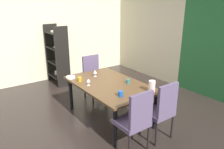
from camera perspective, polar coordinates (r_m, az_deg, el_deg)
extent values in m
cube|color=black|center=(4.48, -4.88, -11.16)|extent=(5.61, 5.71, 0.02)
cube|color=beige|center=(6.83, 9.02, 12.00)|extent=(2.69, 0.10, 2.90)
cube|color=beige|center=(6.47, -18.21, 10.96)|extent=(0.10, 5.71, 2.90)
cube|color=#50371F|center=(4.13, -0.65, -2.61)|extent=(1.76, 1.09, 0.04)
cylinder|color=black|center=(5.10, -1.61, -2.82)|extent=(0.07, 0.07, 0.70)
cylinder|color=black|center=(4.02, 11.23, -9.39)|extent=(0.07, 0.07, 0.70)
cylinder|color=black|center=(4.70, -10.67, -5.10)|extent=(0.07, 0.07, 0.70)
cylinder|color=black|center=(3.49, 0.82, -13.62)|extent=(0.07, 0.07, 0.70)
cube|color=#52435F|center=(3.40, 5.05, -12.38)|extent=(0.44, 0.44, 0.07)
cube|color=#52435F|center=(3.14, 7.60, -9.52)|extent=(0.05, 0.42, 0.55)
cylinder|color=black|center=(3.56, 0.46, -15.51)|extent=(0.04, 0.04, 0.43)
cylinder|color=black|center=(3.76, 5.26, -13.54)|extent=(0.04, 0.04, 0.43)
cylinder|color=black|center=(3.32, 4.55, -18.45)|extent=(0.04, 0.04, 0.43)
cylinder|color=black|center=(3.53, 9.45, -16.09)|extent=(0.04, 0.04, 0.43)
cube|color=#52435F|center=(5.12, -4.33, -1.39)|extent=(0.44, 0.44, 0.07)
cube|color=#52435F|center=(5.20, -5.56, 2.05)|extent=(0.05, 0.42, 0.55)
cylinder|color=black|center=(5.16, -1.35, -4.16)|extent=(0.04, 0.04, 0.43)
cylinder|color=black|center=(4.97, -4.98, -5.14)|extent=(0.04, 0.04, 0.43)
cylinder|color=black|center=(5.45, -3.62, -2.90)|extent=(0.04, 0.04, 0.43)
cylinder|color=black|center=(5.28, -7.11, -3.77)|extent=(0.04, 0.04, 0.43)
cube|color=#52435F|center=(3.75, 11.61, -9.61)|extent=(0.44, 0.44, 0.07)
cube|color=#52435F|center=(3.51, 14.30, -6.78)|extent=(0.05, 0.42, 0.56)
cylinder|color=black|center=(3.86, 7.29, -12.68)|extent=(0.04, 0.04, 0.43)
cylinder|color=black|center=(4.10, 11.26, -10.92)|extent=(0.04, 0.04, 0.43)
cylinder|color=black|center=(3.64, 11.49, -15.06)|extent=(0.04, 0.04, 0.43)
cylinder|color=black|center=(3.89, 15.42, -12.99)|extent=(0.04, 0.04, 0.43)
cube|color=black|center=(6.54, -15.33, 5.56)|extent=(0.05, 0.37, 1.62)
cube|color=black|center=(5.89, -12.80, 4.36)|extent=(0.05, 0.37, 1.62)
cube|color=black|center=(6.37, -13.70, -0.30)|extent=(0.75, 0.37, 0.02)
cylinder|color=white|center=(6.29, -13.43, -0.14)|extent=(0.15, 0.15, 0.06)
cylinder|color=#EEE4D0|center=(6.47, -14.18, 0.50)|extent=(0.13, 0.13, 0.09)
cube|color=black|center=(6.26, -13.98, 3.20)|extent=(0.75, 0.37, 0.02)
cylinder|color=beige|center=(6.20, -13.81, 3.31)|extent=(0.16, 0.16, 0.02)
cube|color=black|center=(6.17, -14.27, 6.82)|extent=(0.75, 0.37, 0.02)
cylinder|color=white|center=(6.12, -14.12, 6.97)|extent=(0.20, 0.20, 0.02)
cube|color=black|center=(6.10, -14.58, 10.53)|extent=(0.75, 0.37, 0.02)
cylinder|color=beige|center=(6.17, -14.89, 10.88)|extent=(0.19, 0.19, 0.04)
cylinder|color=silver|center=(4.52, -4.41, -0.48)|extent=(0.06, 0.06, 0.00)
cylinder|color=silver|center=(4.51, -4.42, -0.05)|extent=(0.01, 0.01, 0.07)
cone|color=silver|center=(4.49, -4.44, 0.77)|extent=(0.07, 0.07, 0.07)
cylinder|color=silver|center=(4.05, -6.14, -2.81)|extent=(0.06, 0.06, 0.00)
cylinder|color=silver|center=(4.04, -6.15, -2.34)|extent=(0.01, 0.01, 0.07)
cone|color=silver|center=(4.02, -6.19, -1.49)|extent=(0.07, 0.07, 0.06)
cylinder|color=white|center=(4.48, -10.76, -0.69)|extent=(0.18, 0.18, 0.04)
cylinder|color=#AA8219|center=(4.25, -8.44, -1.25)|extent=(0.08, 0.08, 0.09)
cylinder|color=#144B9E|center=(3.57, 2.26, -5.03)|extent=(0.08, 0.08, 0.09)
cylinder|color=#24666C|center=(4.14, 4.21, -1.77)|extent=(0.07, 0.07, 0.08)
cylinder|color=beige|center=(3.79, 10.38, -3.02)|extent=(0.11, 0.11, 0.20)
cone|color=beige|center=(3.73, 11.02, -2.07)|extent=(0.04, 0.04, 0.04)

